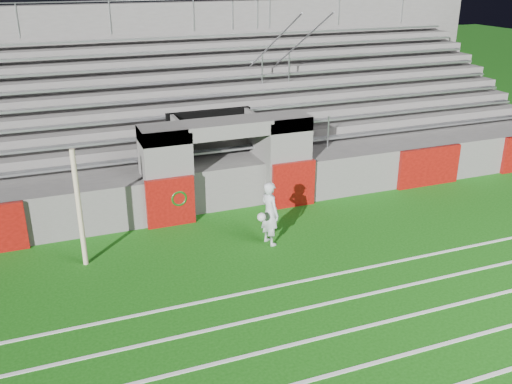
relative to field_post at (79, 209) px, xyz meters
name	(u,v)px	position (x,y,z in m)	size (l,w,h in m)	color
ground	(276,263)	(4.19, -1.56, -1.41)	(90.00, 90.00, 0.00)	#13520D
field_post	(79,209)	(0.00, 0.00, 0.00)	(0.12, 0.12, 2.83)	beige
stadium_structure	(187,121)	(4.19, 6.41, 0.08)	(26.00, 8.48, 5.42)	#575553
goalkeeper_with_ball	(270,213)	(4.43, -0.58, -0.59)	(0.71, 0.76, 1.65)	#B0B4BA
hose_coil	(179,198)	(2.61, 1.37, -0.66)	(0.58, 0.15, 0.58)	#0C3E1B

